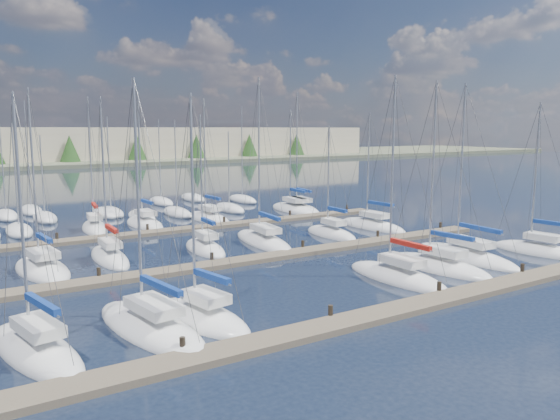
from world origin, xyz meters
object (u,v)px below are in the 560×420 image
sailboat_b (150,327)px  sailboat_k (263,241)px  sailboat_n (95,228)px  sailboat_j (205,248)px  sailboat_c (202,317)px  sailboat_g (538,251)px  sailboat_h (42,269)px  sailboat_r (299,209)px  sailboat_f (465,256)px  sailboat_m (372,226)px  sailboat_q (293,209)px  sailboat_e (437,266)px  sailboat_a (36,350)px  sailboat_p (209,218)px  sailboat_i (110,257)px  sailboat_d (397,277)px  sailboat_o (145,224)px  sailboat_l (331,234)px

sailboat_b → sailboat_k: bearing=35.8°
sailboat_n → sailboat_j: size_ratio=1.17×
sailboat_c → sailboat_g: (28.70, -0.10, 0.00)m
sailboat_c → sailboat_j: 16.26m
sailboat_c → sailboat_h: bearing=99.2°
sailboat_j → sailboat_c: bearing=-110.6°
sailboat_g → sailboat_r: sailboat_r is taller
sailboat_r → sailboat_f: bearing=-89.3°
sailboat_n → sailboat_m: 27.06m
sailboat_q → sailboat_g: (3.81, -29.02, 0.01)m
sailboat_m → sailboat_e: size_ratio=0.88×
sailboat_a → sailboat_h: bearing=68.6°
sailboat_a → sailboat_p: size_ratio=0.88×
sailboat_n → sailboat_e: 32.50m
sailboat_i → sailboat_j: bearing=-5.5°
sailboat_n → sailboat_g: sailboat_n is taller
sailboat_p → sailboat_r: bearing=0.3°
sailboat_f → sailboat_a: sailboat_f is taller
sailboat_q → sailboat_a: (-32.71, -28.88, 0.01)m
sailboat_q → sailboat_n: size_ratio=0.94×
sailboat_m → sailboat_p: (-11.69, 12.82, 0.01)m
sailboat_d → sailboat_f: sailboat_d is taller
sailboat_e → sailboat_f: sailboat_f is taller
sailboat_c → sailboat_o: sailboat_o is taller
sailboat_n → sailboat_a: (-9.52, -28.71, -0.02)m
sailboat_k → sailboat_l: (6.93, -0.49, -0.00)m
sailboat_n → sailboat_r: size_ratio=0.92×
sailboat_o → sailboat_r: bearing=-0.6°
sailboat_e → sailboat_c: bearing=177.7°
sailboat_n → sailboat_p: size_ratio=0.99×
sailboat_m → sailboat_e: bearing=-118.4°
sailboat_r → sailboat_i: bearing=-145.6°
sailboat_c → sailboat_k: (12.32, 14.67, 0.00)m
sailboat_d → sailboat_h: 23.94m
sailboat_i → sailboat_o: (6.99, 12.86, -0.00)m
sailboat_d → sailboat_o: bearing=103.8°
sailboat_g → sailboat_f: size_ratio=0.91×
sailboat_b → sailboat_j: (9.60, 14.62, 0.02)m
sailboat_b → sailboat_d: bearing=-7.6°
sailboat_f → sailboat_p: size_ratio=1.01×
sailboat_q → sailboat_e: bearing=-98.6°
sailboat_h → sailboat_n: bearing=57.8°
sailboat_q → sailboat_i: 28.57m
sailboat_b → sailboat_g: bearing=-8.7°
sailboat_c → sailboat_o: (6.58, 28.53, 0.01)m
sailboat_b → sailboat_e: sailboat_e is taller
sailboat_b → sailboat_k: size_ratio=0.87×
sailboat_i → sailboat_r: size_ratio=0.87×
sailboat_l → sailboat_a: 30.53m
sailboat_e → sailboat_r: sailboat_r is taller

